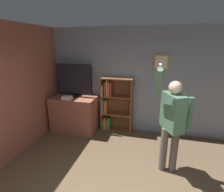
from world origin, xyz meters
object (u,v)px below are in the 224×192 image
object	(u,v)px
bookshelf	(114,105)
person	(172,119)
television	(74,80)
game_console	(67,98)

from	to	relation	value
bookshelf	person	size ratio (longest dim) A/B	0.73
television	bookshelf	distance (m)	1.22
television	bookshelf	world-z (taller)	television
game_console	bookshelf	size ratio (longest dim) A/B	0.15
television	person	distance (m)	2.66
television	game_console	world-z (taller)	television
television	game_console	size ratio (longest dim) A/B	4.30
television	bookshelf	xyz separation A→B (m)	(1.01, 0.15, -0.65)
television	game_console	bearing A→B (deg)	-104.22
television	person	size ratio (longest dim) A/B	0.48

